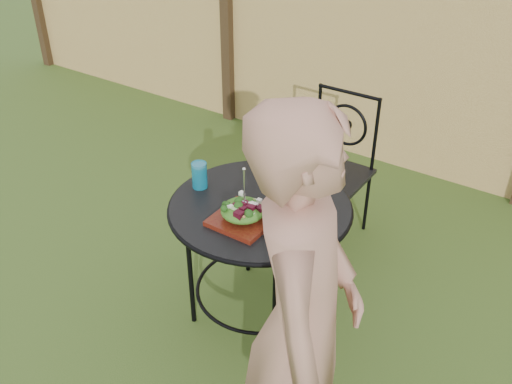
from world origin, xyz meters
TOP-DOWN VIEW (x-y plane):
  - ground at (0.00, 0.00)m, footprint 60.00×60.00m
  - fence at (-0.00, 2.19)m, footprint 8.00×0.12m
  - patio_table at (0.36, 0.18)m, footprint 0.92×0.92m
  - patio_chair at (0.31, 1.09)m, footprint 0.46×0.46m
  - diner at (1.00, -0.52)m, footprint 0.62×0.73m
  - salad_plate at (0.38, 0.01)m, footprint 0.27×0.27m
  - salad at (0.38, 0.01)m, footprint 0.21×0.21m
  - fork at (0.39, 0.01)m, footprint 0.01×0.01m
  - drinking_glass at (0.01, 0.14)m, footprint 0.08×0.08m

SIDE VIEW (x-z plane):
  - ground at x=0.00m, z-range 0.00..0.00m
  - patio_chair at x=0.31m, z-range 0.03..0.98m
  - patio_table at x=0.36m, z-range 0.22..0.95m
  - salad_plate at x=0.38m, z-range 0.72..0.75m
  - salad at x=0.38m, z-range 0.75..0.83m
  - drinking_glass at x=0.01m, z-range 0.72..0.86m
  - diner at x=1.00m, z-range 0.00..1.69m
  - fork at x=0.39m, z-range 0.83..1.01m
  - fence at x=0.00m, z-range 0.00..1.90m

